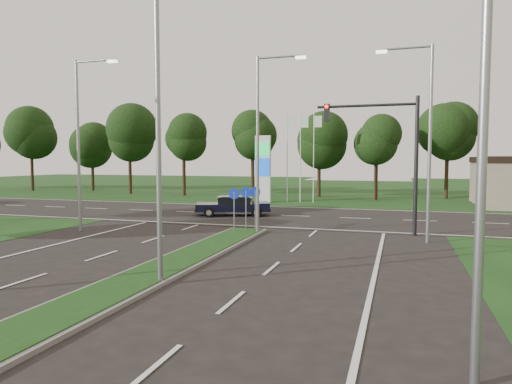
% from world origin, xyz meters
% --- Properties ---
extents(verge_far, '(160.00, 50.00, 0.02)m').
position_xyz_m(verge_far, '(0.00, 55.00, 0.00)').
color(verge_far, '#173311').
rests_on(verge_far, ground).
extents(cross_road, '(160.00, 12.00, 0.02)m').
position_xyz_m(cross_road, '(0.00, 24.00, 0.00)').
color(cross_road, black).
rests_on(cross_road, ground).
extents(median_kerb, '(2.00, 26.00, 0.12)m').
position_xyz_m(median_kerb, '(0.00, 4.00, 0.06)').
color(median_kerb, slate).
rests_on(median_kerb, ground).
extents(streetlight_median_near, '(2.53, 0.22, 9.00)m').
position_xyz_m(streetlight_median_near, '(1.00, 6.00, 5.08)').
color(streetlight_median_near, gray).
rests_on(streetlight_median_near, ground).
extents(streetlight_median_far, '(2.53, 0.22, 9.00)m').
position_xyz_m(streetlight_median_far, '(1.00, 16.00, 5.08)').
color(streetlight_median_far, gray).
rests_on(streetlight_median_far, ground).
extents(streetlight_left_far, '(2.53, 0.22, 9.00)m').
position_xyz_m(streetlight_left_far, '(-8.30, 14.00, 5.08)').
color(streetlight_left_far, gray).
rests_on(streetlight_left_far, ground).
extents(streetlight_right_far, '(2.53, 0.22, 9.00)m').
position_xyz_m(streetlight_right_far, '(8.80, 16.00, 5.08)').
color(streetlight_right_far, gray).
rests_on(streetlight_right_far, ground).
extents(streetlight_right_near, '(2.53, 0.22, 9.00)m').
position_xyz_m(streetlight_right_near, '(8.80, 2.00, 5.08)').
color(streetlight_right_near, gray).
rests_on(streetlight_right_near, ground).
extents(traffic_signal, '(5.10, 0.42, 7.00)m').
position_xyz_m(traffic_signal, '(7.19, 18.00, 4.65)').
color(traffic_signal, black).
rests_on(traffic_signal, ground).
extents(median_signs, '(1.16, 1.76, 2.38)m').
position_xyz_m(median_signs, '(0.00, 16.40, 1.71)').
color(median_signs, gray).
rests_on(median_signs, ground).
extents(gas_pylon, '(5.80, 1.26, 8.00)m').
position_xyz_m(gas_pylon, '(-3.79, 33.05, 3.20)').
color(gas_pylon, silver).
rests_on(gas_pylon, ground).
extents(treeline_far, '(6.00, 6.00, 9.90)m').
position_xyz_m(treeline_far, '(0.10, 39.93, 6.83)').
color(treeline_far, black).
rests_on(treeline_far, ground).
extents(navy_sedan, '(5.33, 3.65, 1.36)m').
position_xyz_m(navy_sedan, '(-3.10, 22.87, 0.73)').
color(navy_sedan, black).
rests_on(navy_sedan, ground).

